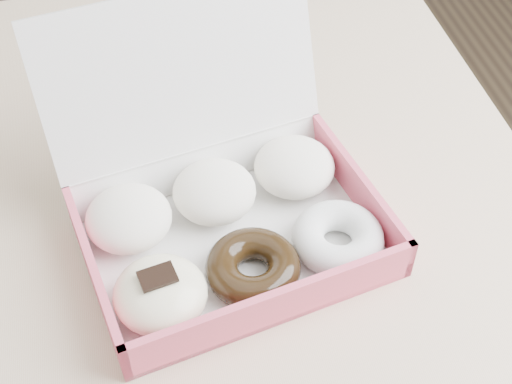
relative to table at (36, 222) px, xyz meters
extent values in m
cube|color=tan|center=(0.00, 0.00, 0.06)|extent=(1.20, 0.80, 0.04)
cylinder|color=tan|center=(0.55, 0.35, -0.32)|extent=(0.05, 0.05, 0.71)
cube|color=silver|center=(0.23, -0.15, 0.08)|extent=(0.34, 0.28, 0.01)
cube|color=#DA4F66|center=(0.25, -0.25, 0.10)|extent=(0.30, 0.07, 0.05)
cube|color=silver|center=(0.20, -0.04, 0.10)|extent=(0.30, 0.07, 0.05)
cube|color=#DA4F66|center=(0.08, -0.18, 0.10)|extent=(0.05, 0.22, 0.05)
cube|color=#DA4F66|center=(0.37, -0.12, 0.10)|extent=(0.05, 0.22, 0.05)
cube|color=silver|center=(0.20, -0.02, 0.19)|extent=(0.32, 0.14, 0.21)
ellipsoid|color=white|center=(0.12, -0.12, 0.11)|extent=(0.11, 0.11, 0.05)
ellipsoid|color=white|center=(0.21, -0.10, 0.11)|extent=(0.11, 0.11, 0.05)
ellipsoid|color=white|center=(0.31, -0.08, 0.11)|extent=(0.11, 0.11, 0.05)
ellipsoid|color=#F5EABF|center=(0.14, -0.22, 0.11)|extent=(0.11, 0.11, 0.05)
cube|color=black|center=(0.14, -0.22, 0.14)|extent=(0.04, 0.03, 0.00)
torus|color=black|center=(0.24, -0.20, 0.10)|extent=(0.11, 0.11, 0.03)
torus|color=white|center=(0.33, -0.18, 0.10)|extent=(0.11, 0.11, 0.03)
camera|label=1|loc=(0.15, -0.63, 0.67)|focal=50.00mm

